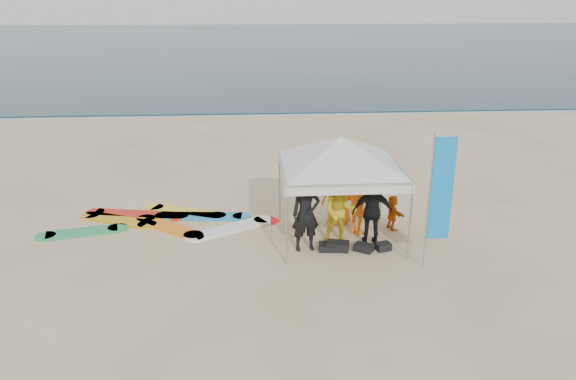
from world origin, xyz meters
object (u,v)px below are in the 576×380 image
(person_yellow, at_px, (340,212))
(person_seated, at_px, (393,212))
(person_orange_a, at_px, (359,203))
(person_black_a, at_px, (306,214))
(canopy_tent, at_px, (341,137))
(person_orange_b, at_px, (339,192))
(surfboard_spread, at_px, (162,221))
(person_black_b, at_px, (372,212))
(feather_flag, at_px, (440,191))
(marker_pennant, at_px, (276,221))

(person_yellow, bearing_deg, person_seated, 31.01)
(person_orange_a, bearing_deg, person_seated, -126.94)
(person_black_a, distance_m, person_yellow, 0.95)
(canopy_tent, bearing_deg, person_orange_b, 82.14)
(person_black_a, height_order, person_orange_b, person_black_a)
(person_black_a, xyz_separation_m, person_yellow, (0.90, 0.31, -0.09))
(canopy_tent, bearing_deg, person_seated, 15.08)
(person_yellow, bearing_deg, surfboard_spread, 164.08)
(person_black_a, bearing_deg, surfboard_spread, 143.98)
(person_black_b, relative_size, feather_flag, 0.54)
(person_yellow, distance_m, person_orange_b, 1.27)
(person_orange_a, height_order, person_seated, person_orange_a)
(canopy_tent, relative_size, feather_flag, 1.27)
(person_black_b, bearing_deg, feather_flag, 133.93)
(person_yellow, relative_size, person_orange_a, 1.02)
(person_yellow, bearing_deg, feather_flag, -32.44)
(person_black_a, height_order, person_orange_a, person_black_a)
(person_seated, relative_size, feather_flag, 0.30)
(person_yellow, height_order, canopy_tent, canopy_tent)
(feather_flag, height_order, marker_pennant, feather_flag)
(person_yellow, height_order, feather_flag, feather_flag)
(person_yellow, xyz_separation_m, person_black_b, (0.84, -0.06, -0.00))
(person_black_b, bearing_deg, canopy_tent, -25.73)
(person_yellow, xyz_separation_m, person_orange_b, (0.16, 1.26, 0.07))
(canopy_tent, bearing_deg, marker_pennant, 178.91)
(person_black_b, xyz_separation_m, person_orange_b, (-0.67, 1.33, 0.07))
(person_black_b, xyz_separation_m, marker_pennant, (-2.45, 0.49, -0.38))
(person_yellow, height_order, person_orange_a, person_yellow)
(person_orange_b, relative_size, marker_pennant, 2.97)
(person_seated, xyz_separation_m, marker_pennant, (-3.21, -0.39, 0.01))
(person_orange_a, xyz_separation_m, canopy_tent, (-0.56, -0.20, 1.89))
(person_yellow, height_order, person_black_b, person_yellow)
(person_orange_b, height_order, feather_flag, feather_flag)
(person_seated, height_order, marker_pennant, person_seated)
(person_black_a, relative_size, person_orange_a, 1.13)
(person_seated, bearing_deg, person_orange_a, 88.34)
(person_orange_a, height_order, person_orange_b, person_orange_b)
(person_orange_b, height_order, surfboard_spread, person_orange_b)
(feather_flag, relative_size, surfboard_spread, 0.55)
(person_black_a, relative_size, person_black_b, 1.11)
(person_orange_b, bearing_deg, person_black_a, 38.45)
(person_black_a, height_order, marker_pennant, person_black_a)
(person_black_a, xyz_separation_m, person_orange_b, (1.06, 1.57, -0.03))
(person_black_b, xyz_separation_m, canopy_tent, (-0.79, 0.46, 1.87))
(person_black_a, xyz_separation_m, marker_pennant, (-0.71, 0.73, -0.48))
(person_seated, bearing_deg, surfboard_spread, 67.82)
(person_orange_a, height_order, person_black_b, person_black_b)
(person_black_a, distance_m, marker_pennant, 1.13)
(person_black_a, bearing_deg, person_black_b, -0.28)
(person_orange_a, relative_size, marker_pennant, 2.71)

